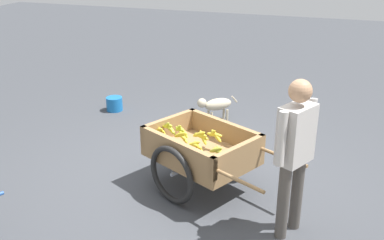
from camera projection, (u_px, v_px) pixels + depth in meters
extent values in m
plane|color=#3D3F44|center=(186.00, 176.00, 5.26)|extent=(24.00, 24.00, 0.00)
cube|color=#937047|center=(201.00, 155.00, 4.88)|extent=(1.34, 1.21, 0.10)
cube|color=#937047|center=(169.00, 127.00, 5.16)|extent=(0.41, 0.74, 0.24)
cube|color=#937047|center=(238.00, 156.00, 4.47)|extent=(0.41, 0.74, 0.24)
cube|color=#937047|center=(176.00, 151.00, 4.57)|extent=(1.01, 0.54, 0.24)
cube|color=#937047|center=(224.00, 131.00, 5.05)|extent=(1.01, 0.54, 0.24)
torus|color=black|center=(171.00, 175.00, 4.62)|extent=(0.60, 0.34, 0.64)
torus|color=black|center=(228.00, 149.00, 5.19)|extent=(0.60, 0.34, 0.64)
cylinder|color=gray|center=(201.00, 161.00, 4.91)|extent=(0.43, 0.81, 0.04)
cylinder|color=#937047|center=(240.00, 181.00, 4.06)|extent=(0.51, 0.28, 0.04)
cylinder|color=#937047|center=(284.00, 157.00, 4.50)|extent=(0.51, 0.28, 0.04)
cylinder|color=gray|center=(173.00, 159.00, 5.27)|extent=(0.04, 0.04, 0.35)
ellipsoid|color=gold|center=(183.00, 137.00, 4.85)|extent=(0.17, 0.15, 0.12)
ellipsoid|color=gold|center=(182.00, 136.00, 4.86)|extent=(0.16, 0.16, 0.05)
ellipsoid|color=gold|center=(180.00, 135.00, 4.86)|extent=(0.19, 0.10, 0.13)
ellipsoid|color=gold|center=(165.00, 143.00, 4.95)|extent=(0.18, 0.09, 0.15)
ellipsoid|color=gold|center=(164.00, 142.00, 4.95)|extent=(0.18, 0.14, 0.09)
ellipsoid|color=gold|center=(162.00, 141.00, 4.96)|extent=(0.19, 0.06, 0.08)
ellipsoid|color=gold|center=(161.00, 139.00, 4.96)|extent=(0.16, 0.14, 0.15)
ellipsoid|color=gold|center=(171.00, 129.00, 4.97)|extent=(0.18, 0.12, 0.13)
ellipsoid|color=gold|center=(170.00, 128.00, 4.97)|extent=(0.17, 0.16, 0.10)
ellipsoid|color=gold|center=(169.00, 127.00, 4.97)|extent=(0.16, 0.16, 0.05)
ellipsoid|color=gold|center=(167.00, 126.00, 4.97)|extent=(0.18, 0.13, 0.10)
ellipsoid|color=gold|center=(166.00, 125.00, 4.97)|extent=(0.15, 0.16, 0.14)
ellipsoid|color=gold|center=(203.00, 138.00, 4.77)|extent=(0.15, 0.14, 0.16)
ellipsoid|color=gold|center=(202.00, 136.00, 4.78)|extent=(0.19, 0.09, 0.08)
ellipsoid|color=gold|center=(200.00, 135.00, 4.78)|extent=(0.19, 0.11, 0.08)
ellipsoid|color=gold|center=(199.00, 134.00, 4.78)|extent=(0.18, 0.09, 0.13)
ellipsoid|color=gold|center=(220.00, 154.00, 4.42)|extent=(0.14, 0.15, 0.15)
ellipsoid|color=gold|center=(219.00, 152.00, 4.42)|extent=(0.17, 0.16, 0.09)
ellipsoid|color=gold|center=(217.00, 151.00, 4.42)|extent=(0.17, 0.15, 0.09)
ellipsoid|color=gold|center=(216.00, 150.00, 4.42)|extent=(0.18, 0.12, 0.13)
ellipsoid|color=gold|center=(163.00, 133.00, 4.95)|extent=(0.17, 0.14, 0.12)
ellipsoid|color=gold|center=(162.00, 132.00, 4.95)|extent=(0.15, 0.17, 0.09)
ellipsoid|color=gold|center=(160.00, 131.00, 4.95)|extent=(0.18, 0.14, 0.09)
ellipsoid|color=gold|center=(159.00, 130.00, 4.95)|extent=(0.16, 0.15, 0.12)
ellipsoid|color=gold|center=(183.00, 131.00, 4.94)|extent=(0.17, 0.10, 0.16)
ellipsoid|color=gold|center=(181.00, 130.00, 4.94)|extent=(0.19, 0.12, 0.08)
ellipsoid|color=gold|center=(180.00, 129.00, 4.94)|extent=(0.18, 0.15, 0.08)
ellipsoid|color=gold|center=(178.00, 128.00, 4.95)|extent=(0.14, 0.16, 0.15)
ellipsoid|color=gold|center=(198.00, 148.00, 4.69)|extent=(0.15, 0.15, 0.15)
ellipsoid|color=gold|center=(196.00, 147.00, 4.69)|extent=(0.19, 0.10, 0.10)
ellipsoid|color=gold|center=(195.00, 146.00, 4.69)|extent=(0.19, 0.12, 0.05)
ellipsoid|color=gold|center=(194.00, 145.00, 4.69)|extent=(0.16, 0.16, 0.11)
ellipsoid|color=gold|center=(193.00, 144.00, 4.69)|extent=(0.18, 0.08, 0.13)
ellipsoid|color=gold|center=(216.00, 136.00, 4.81)|extent=(0.17, 0.12, 0.14)
ellipsoid|color=gold|center=(214.00, 135.00, 4.82)|extent=(0.18, 0.06, 0.05)
ellipsoid|color=gold|center=(212.00, 133.00, 4.83)|extent=(0.14, 0.15, 0.15)
cylinder|color=#4C4742|center=(283.00, 202.00, 4.06)|extent=(0.11, 0.11, 0.75)
cylinder|color=#4C4742|center=(297.00, 193.00, 4.20)|extent=(0.11, 0.11, 0.75)
cube|color=#B7B2AD|center=(296.00, 134.00, 3.89)|extent=(0.33, 0.39, 0.53)
sphere|color=tan|center=(300.00, 91.00, 3.74)|extent=(0.20, 0.20, 0.20)
cylinder|color=#B7B2AD|center=(282.00, 139.00, 3.73)|extent=(0.08, 0.12, 0.48)
cylinder|color=#B7B2AD|center=(310.00, 125.00, 4.02)|extent=(0.08, 0.17, 0.48)
ellipsoid|color=beige|center=(218.00, 104.00, 6.73)|extent=(0.44, 0.43, 0.18)
sphere|color=beige|center=(202.00, 103.00, 6.60)|extent=(0.14, 0.14, 0.14)
cylinder|color=beige|center=(234.00, 99.00, 6.82)|extent=(0.10, 0.09, 0.12)
cylinder|color=beige|center=(212.00, 118.00, 6.70)|extent=(0.04, 0.04, 0.18)
cylinder|color=beige|center=(208.00, 116.00, 6.79)|extent=(0.04, 0.04, 0.18)
cylinder|color=beige|center=(227.00, 115.00, 6.80)|extent=(0.04, 0.04, 0.18)
cylinder|color=beige|center=(224.00, 113.00, 6.89)|extent=(0.04, 0.04, 0.18)
cylinder|color=#1966B2|center=(114.00, 104.00, 7.21)|extent=(0.26, 0.26, 0.22)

